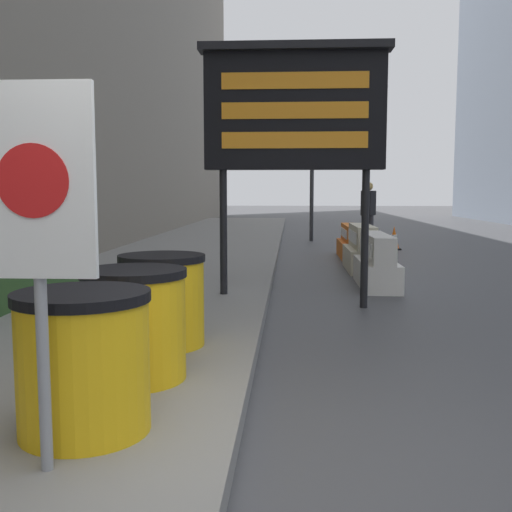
# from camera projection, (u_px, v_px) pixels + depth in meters

# --- Properties ---
(ground_plane) EXTENTS (120.00, 120.00, 0.00)m
(ground_plane) POSITION_uv_depth(u_px,v_px,m) (231.00, 492.00, 3.08)
(ground_plane) COLOR #474749
(barrel_drum_foreground) EXTENTS (0.77, 0.77, 0.82)m
(barrel_drum_foreground) POSITION_uv_depth(u_px,v_px,m) (84.00, 361.00, 3.41)
(barrel_drum_foreground) COLOR yellow
(barrel_drum_foreground) RESTS_ON sidewalk_left
(barrel_drum_middle) EXTENTS (0.77, 0.77, 0.82)m
(barrel_drum_middle) POSITION_uv_depth(u_px,v_px,m) (134.00, 324.00, 4.38)
(barrel_drum_middle) COLOR yellow
(barrel_drum_middle) RESTS_ON sidewalk_left
(barrel_drum_back) EXTENTS (0.77, 0.77, 0.82)m
(barrel_drum_back) POSITION_uv_depth(u_px,v_px,m) (162.00, 300.00, 5.35)
(barrel_drum_back) COLOR yellow
(barrel_drum_back) RESTS_ON sidewalk_left
(warning_sign) EXTENTS (0.58, 0.08, 1.89)m
(warning_sign) POSITION_uv_depth(u_px,v_px,m) (36.00, 210.00, 2.82)
(warning_sign) COLOR gray
(warning_sign) RESTS_ON sidewalk_left
(message_board) EXTENTS (2.46, 0.36, 3.41)m
(message_board) POSITION_uv_depth(u_px,v_px,m) (295.00, 111.00, 7.73)
(message_board) COLOR black
(message_board) RESTS_ON ground_plane
(jersey_barrier_white) EXTENTS (0.57, 1.78, 0.85)m
(jersey_barrier_white) POSITION_uv_depth(u_px,v_px,m) (377.00, 264.00, 9.66)
(jersey_barrier_white) COLOR silver
(jersey_barrier_white) RESTS_ON ground_plane
(jersey_barrier_cream) EXTENTS (0.61, 1.75, 0.88)m
(jersey_barrier_cream) POSITION_uv_depth(u_px,v_px,m) (362.00, 250.00, 11.67)
(jersey_barrier_cream) COLOR beige
(jersey_barrier_cream) RESTS_ON ground_plane
(jersey_barrier_orange_near) EXTENTS (0.53, 1.89, 0.77)m
(jersey_barrier_orange_near) POSITION_uv_depth(u_px,v_px,m) (351.00, 243.00, 13.87)
(jersey_barrier_orange_near) COLOR orange
(jersey_barrier_orange_near) RESTS_ON ground_plane
(traffic_cone_near) EXTENTS (0.35, 0.35, 0.62)m
(traffic_cone_near) POSITION_uv_depth(u_px,v_px,m) (394.00, 238.00, 15.78)
(traffic_cone_near) COLOR black
(traffic_cone_near) RESTS_ON ground_plane
(traffic_light_near_curb) EXTENTS (0.28, 0.44, 3.45)m
(traffic_light_near_curb) POSITION_uv_depth(u_px,v_px,m) (312.00, 159.00, 18.15)
(traffic_light_near_curb) COLOR #2D2D30
(traffic_light_near_curb) RESTS_ON ground_plane
(pedestrian_worker) EXTENTS (0.47, 0.55, 1.79)m
(pedestrian_worker) POSITION_uv_depth(u_px,v_px,m) (368.00, 208.00, 16.77)
(pedestrian_worker) COLOR #333338
(pedestrian_worker) RESTS_ON ground_plane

